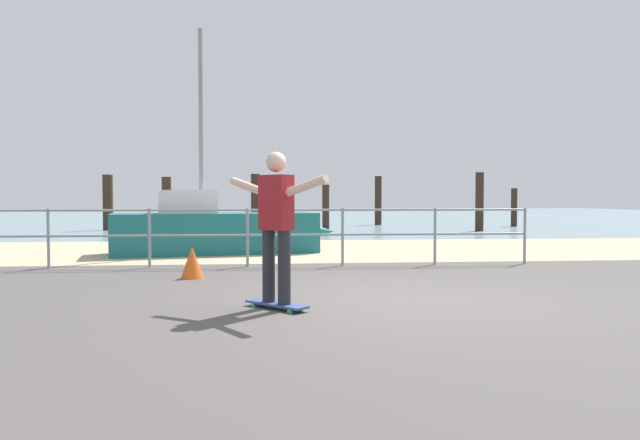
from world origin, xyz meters
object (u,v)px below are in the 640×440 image
skateboard (276,304)px  skateboarder (276,218)px  traffic_cone (192,263)px  sailboat (223,230)px

skateboard → skateboarder: skateboarder is taller
skateboarder → traffic_cone: bearing=115.1°
skateboarder → traffic_cone: 2.98m
sailboat → traffic_cone: bearing=-92.3°
sailboat → skateboard: bearing=-81.2°
skateboard → traffic_cone: 2.88m
skateboard → skateboarder: bearing=36.9°
sailboat → skateboard: (1.05, -6.76, -0.45)m
sailboat → traffic_cone: size_ratio=10.13×
skateboarder → traffic_cone: skateboarder is taller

